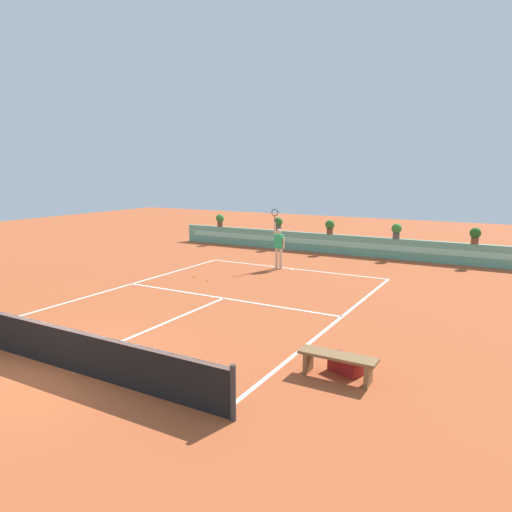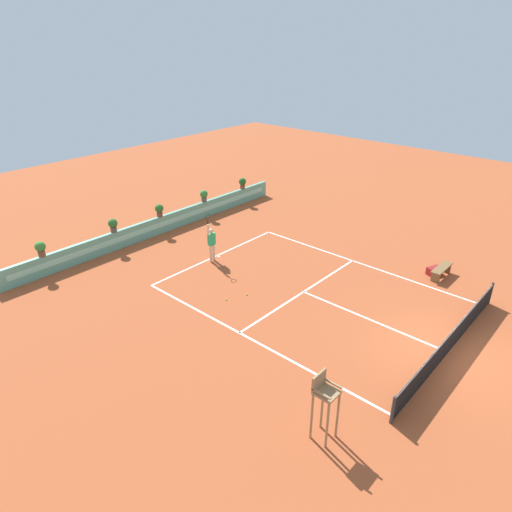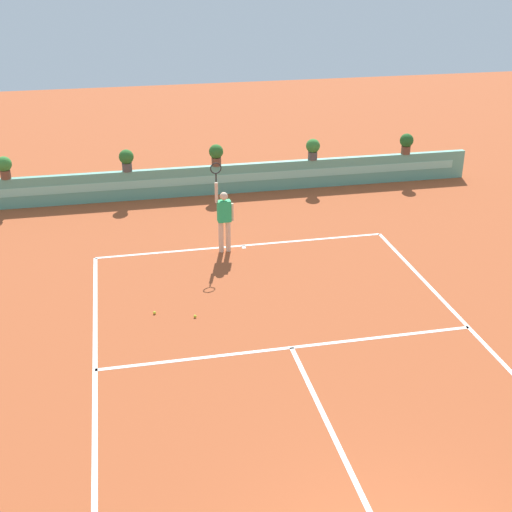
% 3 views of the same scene
% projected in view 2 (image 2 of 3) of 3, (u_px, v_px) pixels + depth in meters
% --- Properties ---
extents(ground_plane, '(60.00, 60.00, 0.00)m').
position_uv_depth(ground_plane, '(311.00, 295.00, 20.05)').
color(ground_plane, '#A84C28').
extents(court_lines, '(8.32, 11.94, 0.01)m').
position_uv_depth(court_lines, '(298.00, 289.00, 20.47)').
color(court_lines, white).
rests_on(court_lines, ground).
extents(net, '(8.92, 0.10, 1.00)m').
position_uv_depth(net, '(451.00, 341.00, 16.24)').
color(net, '#333333').
rests_on(net, ground).
extents(back_wall_barrier, '(18.00, 0.21, 1.00)m').
position_uv_depth(back_wall_barrier, '(161.00, 225.00, 26.02)').
color(back_wall_barrier, '#60A88E').
rests_on(back_wall_barrier, ground).
extents(umpire_chair, '(0.60, 0.60, 2.14)m').
position_uv_depth(umpire_chair, '(324.00, 400.00, 12.49)').
color(umpire_chair, '#99754C').
rests_on(umpire_chair, ground).
extents(bench_courtside, '(1.60, 0.44, 0.51)m').
position_uv_depth(bench_courtside, '(442.00, 270.00, 21.37)').
color(bench_courtside, brown).
rests_on(bench_courtside, ground).
extents(gear_bag, '(0.78, 0.59, 0.36)m').
position_uv_depth(gear_bag, '(434.00, 271.00, 21.70)').
color(gear_bag, maroon).
rests_on(gear_bag, ground).
extents(tennis_player, '(0.62, 0.24, 2.58)m').
position_uv_depth(tennis_player, '(212.00, 242.00, 22.55)').
color(tennis_player, beige).
rests_on(tennis_player, ground).
extents(tennis_ball_near_baseline, '(0.07, 0.07, 0.07)m').
position_uv_depth(tennis_ball_near_baseline, '(247.00, 294.00, 20.04)').
color(tennis_ball_near_baseline, '#CCE033').
rests_on(tennis_ball_near_baseline, ground).
extents(tennis_ball_mid_court, '(0.07, 0.07, 0.07)m').
position_uv_depth(tennis_ball_mid_court, '(226.00, 299.00, 19.65)').
color(tennis_ball_mid_court, '#CCE033').
rests_on(tennis_ball_mid_court, ground).
extents(potted_plant_right, '(0.48, 0.48, 0.72)m').
position_uv_depth(potted_plant_right, '(204.00, 195.00, 27.85)').
color(potted_plant_right, '#514C47').
rests_on(potted_plant_right, back_wall_barrier).
extents(potted_plant_centre, '(0.48, 0.48, 0.72)m').
position_uv_depth(potted_plant_centre, '(159.00, 210.00, 25.60)').
color(potted_plant_centre, brown).
rests_on(potted_plant_centre, back_wall_barrier).
extents(potted_plant_left, '(0.48, 0.48, 0.72)m').
position_uv_depth(potted_plant_left, '(113.00, 225.00, 23.61)').
color(potted_plant_left, '#514C47').
rests_on(potted_plant_left, back_wall_barrier).
extents(potted_plant_far_left, '(0.48, 0.48, 0.72)m').
position_uv_depth(potted_plant_far_left, '(40.00, 248.00, 21.06)').
color(potted_plant_far_left, brown).
rests_on(potted_plant_far_left, back_wall_barrier).
extents(potted_plant_far_right, '(0.48, 0.48, 0.72)m').
position_uv_depth(potted_plant_far_right, '(242.00, 183.00, 30.15)').
color(potted_plant_far_right, brown).
rests_on(potted_plant_far_right, back_wall_barrier).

